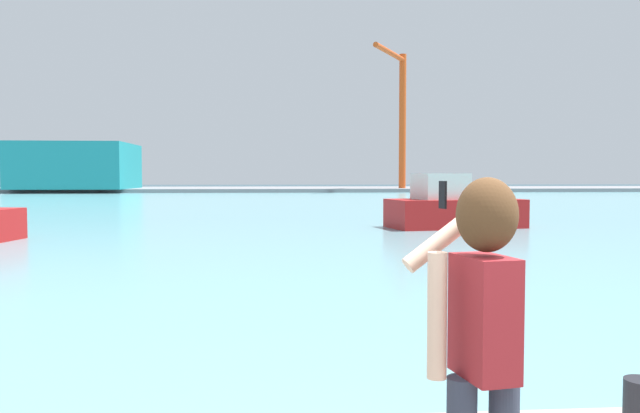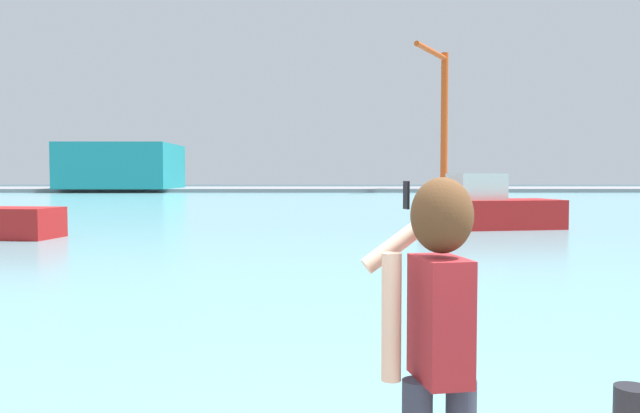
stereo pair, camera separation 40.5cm
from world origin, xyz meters
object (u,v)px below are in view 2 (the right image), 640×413
object	(u,v)px
warehouse_left	(123,166)
port_crane	(442,106)
boat_moored_2	(488,209)
person_photographer	(437,326)

from	to	relation	value
warehouse_left	port_crane	bearing A→B (deg)	-1.02
port_crane	warehouse_left	bearing A→B (deg)	178.98
boat_moored_2	port_crane	distance (m)	63.17
person_photographer	port_crane	world-z (taller)	port_crane
person_photographer	warehouse_left	xyz separation A→B (m)	(-27.72, 86.15, 2.03)
warehouse_left	port_crane	size ratio (longest dim) A/B	0.77
boat_moored_2	person_photographer	bearing A→B (deg)	-115.97
person_photographer	port_crane	bearing A→B (deg)	-21.45
person_photographer	warehouse_left	bearing A→B (deg)	7.78
warehouse_left	person_photographer	bearing A→B (deg)	-72.16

